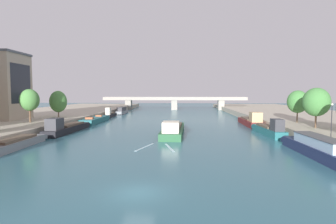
% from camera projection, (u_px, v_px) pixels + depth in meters
% --- Properties ---
extents(ground_plane, '(400.00, 400.00, 0.00)m').
position_uv_depth(ground_plane, '(138.00, 193.00, 21.10)').
color(ground_plane, '#336675').
extents(quay_left, '(36.00, 170.00, 1.73)m').
position_uv_depth(quay_left, '(31.00, 117.00, 77.85)').
color(quay_left, '#B2A893').
rests_on(quay_left, ground).
extents(quay_right, '(36.00, 170.00, 1.73)m').
position_uv_depth(quay_right, '(315.00, 119.00, 73.82)').
color(quay_right, '#B2A893').
rests_on(quay_right, ground).
extents(barge_midriver, '(4.43, 19.50, 3.00)m').
position_uv_depth(barge_midriver, '(173.00, 129.00, 51.60)').
color(barge_midriver, '#235633').
rests_on(barge_midriver, ground).
extents(wake_behind_barge, '(5.60, 5.98, 0.03)m').
position_uv_depth(wake_behind_barge, '(157.00, 147.00, 38.94)').
color(wake_behind_barge, '#A5D1DB').
rests_on(wake_behind_barge, ground).
extents(moored_boat_left_lone, '(3.11, 16.02, 3.26)m').
position_uv_depth(moored_boat_left_lone, '(6.00, 144.00, 36.35)').
color(moored_boat_left_lone, gray).
rests_on(moored_boat_left_lone, ground).
extents(moored_boat_left_downstream, '(3.19, 17.01, 3.32)m').
position_uv_depth(moored_boat_left_downstream, '(66.00, 128.00, 53.61)').
color(moored_boat_left_downstream, black).
rests_on(moored_boat_left_downstream, ground).
extents(moored_boat_left_end, '(3.51, 16.61, 2.44)m').
position_uv_depth(moored_boat_left_end, '(95.00, 120.00, 72.61)').
color(moored_boat_left_end, '#23666B').
rests_on(moored_boat_left_end, ground).
extents(moored_boat_left_near, '(2.19, 11.35, 3.32)m').
position_uv_depth(moored_boat_left_near, '(110.00, 114.00, 89.13)').
color(moored_boat_left_near, black).
rests_on(moored_boat_left_near, ground).
extents(moored_boat_left_second, '(2.67, 12.58, 2.60)m').
position_uv_depth(moored_boat_left_second, '(122.00, 111.00, 103.95)').
color(moored_boat_left_second, gray).
rests_on(moored_boat_left_second, ground).
extents(moored_boat_right_gap_after, '(2.86, 15.98, 2.58)m').
position_uv_depth(moored_boat_right_gap_after, '(317.00, 148.00, 33.39)').
color(moored_boat_right_gap_after, '#1E284C').
rests_on(moored_boat_right_gap_after, ground).
extents(moored_boat_right_end, '(2.70, 13.84, 3.39)m').
position_uv_depth(moored_boat_right_end, '(269.00, 130.00, 50.55)').
color(moored_boat_right_end, '#23666B').
rests_on(moored_boat_right_end, ground).
extents(moored_boat_right_far, '(3.49, 16.11, 3.57)m').
position_uv_depth(moored_boat_right_far, '(251.00, 121.00, 65.82)').
color(moored_boat_right_far, maroon).
rests_on(moored_boat_right_far, ground).
extents(tree_left_midway, '(3.92, 3.92, 7.02)m').
position_uv_depth(tree_left_midway, '(30.00, 100.00, 56.18)').
color(tree_left_midway, brown).
rests_on(tree_left_midway, quay_left).
extents(tree_left_second, '(4.31, 4.31, 6.78)m').
position_uv_depth(tree_left_second, '(58.00, 102.00, 69.21)').
color(tree_left_second, brown).
rests_on(tree_left_second, quay_left).
extents(tree_right_midway, '(4.59, 4.59, 7.10)m').
position_uv_depth(tree_right_midway, '(316.00, 102.00, 47.16)').
color(tree_right_midway, brown).
rests_on(tree_right_midway, quay_right).
extents(tree_right_third, '(4.19, 4.19, 6.74)m').
position_uv_depth(tree_right_third, '(298.00, 102.00, 56.00)').
color(tree_right_third, brown).
rests_on(tree_right_third, quay_right).
extents(lamppost_right_bank, '(0.28, 0.28, 4.76)m').
position_uv_depth(lamppost_right_bank, '(332.00, 119.00, 36.27)').
color(lamppost_right_bank, black).
rests_on(lamppost_right_bank, quay_right).
extents(bridge_far, '(68.29, 4.40, 6.16)m').
position_uv_depth(bridge_far, '(174.00, 101.00, 128.43)').
color(bridge_far, gray).
rests_on(bridge_far, ground).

